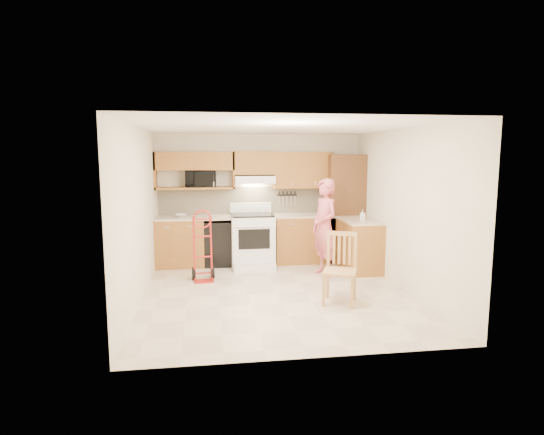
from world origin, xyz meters
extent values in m
cube|color=#C1AE97|center=(0.00, 0.00, -0.01)|extent=(4.00, 4.50, 0.02)
cube|color=white|center=(0.00, 0.00, 2.51)|extent=(4.00, 4.50, 0.02)
cube|color=#F3E9CA|center=(0.00, 2.26, 1.25)|extent=(4.00, 0.02, 2.50)
cube|color=#F3E9CA|center=(0.00, -2.26, 1.25)|extent=(4.00, 0.02, 2.50)
cube|color=#F3E9CA|center=(-2.01, 0.00, 1.25)|extent=(0.02, 4.50, 2.50)
cube|color=#F3E9CA|center=(2.01, 0.00, 1.25)|extent=(0.02, 4.50, 2.50)
cube|color=beige|center=(0.00, 2.23, 1.20)|extent=(3.92, 0.03, 0.55)
cube|color=#A96D23|center=(-1.55, 1.95, 0.45)|extent=(0.90, 0.60, 0.90)
cube|color=black|center=(-0.80, 1.95, 0.42)|extent=(0.60, 0.60, 0.85)
cube|color=#A96D23|center=(0.83, 1.95, 0.45)|extent=(1.14, 0.60, 0.90)
cube|color=beige|center=(-1.25, 1.95, 0.92)|extent=(1.50, 0.63, 0.04)
cube|color=beige|center=(0.83, 1.95, 0.92)|extent=(1.14, 0.63, 0.04)
cube|color=#A96D23|center=(1.70, 1.15, 0.45)|extent=(0.60, 1.00, 0.90)
cube|color=beige|center=(1.70, 1.15, 0.92)|extent=(0.63, 1.00, 0.04)
cube|color=#523315|center=(1.65, 1.95, 1.05)|extent=(0.70, 0.60, 2.10)
cube|color=#A96D23|center=(-1.25, 2.08, 1.98)|extent=(1.50, 0.33, 0.34)
cube|color=#A96D23|center=(-1.25, 2.08, 1.47)|extent=(1.50, 0.33, 0.04)
cube|color=#A96D23|center=(-0.12, 2.08, 1.94)|extent=(0.76, 0.33, 0.44)
cube|color=#A96D23|center=(0.83, 2.08, 1.80)|extent=(1.14, 0.33, 0.70)
cube|color=white|center=(-0.12, 2.02, 1.63)|extent=(0.76, 0.46, 0.14)
imported|color=black|center=(-1.15, 2.08, 1.65)|extent=(0.59, 0.42, 0.31)
imported|color=#CE5A63|center=(0.98, 0.92, 0.85)|extent=(0.55, 0.70, 1.70)
imported|color=white|center=(1.70, 1.02, 1.04)|extent=(0.11, 0.11, 0.20)
imported|color=white|center=(-1.51, 1.95, 0.97)|extent=(0.23, 0.23, 0.06)
camera|label=1|loc=(-1.02, -6.59, 2.11)|focal=29.78mm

